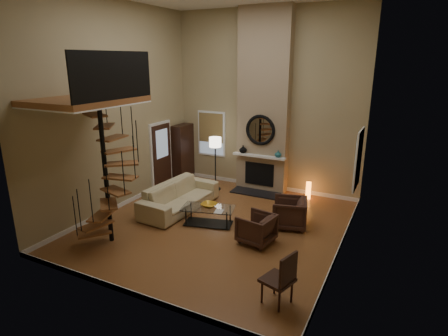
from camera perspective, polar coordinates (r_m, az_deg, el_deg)
The scene contains 32 objects.
ground at distance 9.43m, azimuth -1.11°, elevation -8.84°, with size 6.00×6.50×0.01m, color #A26534.
back_wall at distance 11.56m, azimuth 6.48°, elevation 10.05°, with size 6.00×0.02×5.50m, color tan.
front_wall at distance 5.99m, azimuth -15.96°, elevation 3.51°, with size 6.00×0.02×5.50m, color tan.
left_wall at distance 10.35m, azimuth -16.22°, elevation 8.76°, with size 0.02×6.50×5.50m, color tan.
right_wall at distance 7.70m, azimuth 19.05°, elevation 6.03°, with size 0.02×6.50×5.50m, color tan.
baseboard_back at distance 12.15m, azimuth 6.05°, elevation -2.66°, with size 6.00×0.02×0.12m, color white.
baseboard_front at distance 7.08m, azimuth -14.11°, elevation -18.18°, with size 6.00×0.02×0.12m, color white.
baseboard_left at distance 11.01m, azimuth -15.06°, elevation -5.23°, with size 0.02×6.50×0.12m, color white.
baseboard_right at distance 8.57m, azimuth 17.27°, elevation -11.92°, with size 0.02×6.50×0.12m, color white.
chimney_breast at distance 11.39m, azimuth 6.14°, elevation 9.96°, with size 1.60×0.38×5.50m, color #978062.
hearth at distance 11.57m, azimuth 4.86°, elevation -3.82°, with size 1.50×0.60×0.04m, color black.
firebox at distance 11.66m, azimuth 5.46°, elevation -0.93°, with size 0.95×0.02×0.72m, color black.
mantel at distance 11.42m, azimuth 5.39°, elevation 1.83°, with size 1.70×0.18×0.06m, color white.
mirror_frame at distance 11.30m, azimuth 5.61°, elevation 5.83°, with size 0.94×0.94×0.10m, color black.
mirror_disc at distance 11.31m, azimuth 5.63°, elevation 5.83°, with size 0.80×0.80×0.01m, color white.
vase_left at distance 11.62m, azimuth 2.96°, elevation 2.93°, with size 0.24×0.24×0.25m, color black.
vase_right at distance 11.23m, azimuth 8.33°, elevation 2.18°, with size 0.20×0.20×0.21m, color #1A565E.
window_back at distance 12.49m, azimuth -1.96°, elevation 5.39°, with size 1.02×0.06×1.52m.
window_right at distance 9.88m, azimuth 19.99°, elevation 1.41°, with size 0.06×1.02×1.52m.
entry_door at distance 12.01m, azimuth -9.63°, elevation 1.90°, with size 0.10×1.05×2.16m.
loft at distance 8.36m, azimuth -20.01°, elevation 10.07°, with size 1.70×2.20×1.09m.
spiral_stair at distance 8.45m, azimuth -17.77°, elevation 0.26°, with size 1.47×1.47×4.06m.
hutch at distance 12.77m, azimuth -6.36°, elevation 2.46°, with size 0.40×0.85×1.89m, color black.
sofa at distance 10.30m, azimuth -6.85°, elevation -4.28°, with size 2.54×0.99×0.74m, color #CABA8C.
armchair_near at distance 9.38m, azimuth 10.53°, elevation -6.87°, with size 0.81×0.83×0.76m, color #42281E.
armchair_far at distance 8.45m, azimuth 5.41°, elevation -9.37°, with size 0.72×0.74×0.68m, color #42281E.
coffee_table at distance 9.38m, azimuth -2.44°, elevation -7.05°, with size 1.42×0.96×0.48m.
bowl at distance 9.34m, azimuth -2.31°, elevation -5.74°, with size 0.39×0.39×0.10m, color gold.
book at distance 9.03m, azimuth -0.97°, elevation -6.75°, with size 0.20×0.27×0.03m, color gray.
floor_lamp at distance 11.50m, azimuth -1.36°, elevation 3.36°, with size 0.38×0.38×1.70m.
accent_lamp at distance 11.33m, azimuth 12.87°, elevation -3.42°, with size 0.15×0.15×0.53m, color orange.
side_chair at distance 6.50m, azimuth 8.91°, elevation -16.35°, with size 0.60×0.60×1.01m.
Camera 1 is at (4.00, -7.52, 4.03)m, focal length 29.65 mm.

